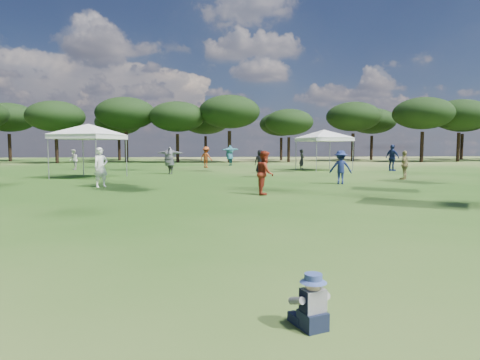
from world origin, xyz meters
name	(u,v)px	position (x,y,z in m)	size (l,w,h in m)	color
tree_line	(220,116)	(2.39, 47.41, 5.42)	(108.78, 17.63, 7.77)	black
tent_left	(88,126)	(-6.64, 22.10, 2.88)	(5.84, 5.84, 3.31)	gray
tent_right	(324,131)	(8.78, 27.72, 2.88)	(6.27, 6.27, 3.31)	gray
toddler	(312,304)	(0.23, 2.39, 0.24)	(0.39, 0.43, 0.53)	black
festival_crowd	(223,159)	(1.20, 26.47, 0.87)	(24.66, 24.80, 1.93)	navy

